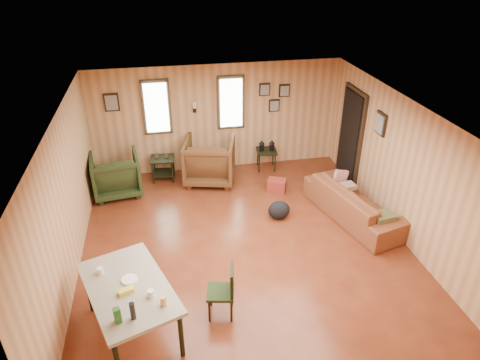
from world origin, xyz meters
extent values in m
cube|color=brown|center=(0.00, 0.00, -0.01)|extent=(5.50, 6.00, 0.02)
cube|color=#997C5B|center=(0.00, 0.00, 2.41)|extent=(5.50, 6.00, 0.02)
cube|color=tan|center=(0.00, 3.01, 1.20)|extent=(5.50, 0.02, 2.40)
cube|color=tan|center=(0.00, -3.01, 1.20)|extent=(5.50, 0.02, 2.40)
cube|color=tan|center=(-2.76, 0.00, 1.20)|extent=(0.02, 6.00, 2.40)
cube|color=tan|center=(2.76, 0.00, 1.20)|extent=(0.02, 6.00, 2.40)
cube|color=black|center=(-1.30, 2.97, 1.55)|extent=(0.60, 0.05, 1.20)
cube|color=#E0F2D1|center=(-1.30, 2.93, 1.55)|extent=(0.48, 0.04, 1.06)
cube|color=black|center=(0.30, 2.97, 1.55)|extent=(0.60, 0.05, 1.20)
cube|color=#E0F2D1|center=(0.30, 2.93, 1.55)|extent=(0.48, 0.04, 1.06)
cube|color=black|center=(-0.50, 2.95, 1.45)|extent=(0.07, 0.05, 0.12)
cylinder|color=silver|center=(-0.50, 2.89, 1.58)|extent=(0.07, 0.07, 0.14)
cube|color=black|center=(2.72, 1.95, 1.00)|extent=(0.06, 1.00, 2.05)
cube|color=black|center=(2.68, 1.95, 1.00)|extent=(0.04, 0.82, 1.90)
cube|color=black|center=(1.05, 2.97, 1.80)|extent=(0.24, 0.04, 0.28)
cube|color=#9E998C|center=(1.05, 2.94, 1.80)|extent=(0.19, 0.02, 0.22)
cube|color=black|center=(1.50, 2.97, 1.75)|extent=(0.24, 0.04, 0.28)
cube|color=#9E998C|center=(1.50, 2.94, 1.75)|extent=(0.19, 0.02, 0.22)
cube|color=black|center=(1.28, 2.97, 1.42)|extent=(0.24, 0.04, 0.28)
cube|color=#9E998C|center=(1.28, 2.94, 1.42)|extent=(0.19, 0.02, 0.22)
cube|color=black|center=(-2.20, 2.97, 1.72)|extent=(0.30, 0.04, 0.38)
cube|color=#9E998C|center=(-2.20, 2.94, 1.72)|extent=(0.24, 0.02, 0.31)
cube|color=black|center=(2.72, 0.85, 1.70)|extent=(0.04, 0.34, 0.42)
cube|color=#9E998C|center=(2.69, 0.85, 1.70)|extent=(0.02, 0.27, 0.34)
imported|color=brown|center=(2.20, 0.40, 0.43)|extent=(1.17, 2.29, 0.86)
imported|color=#533219|center=(-0.28, 2.37, 0.53)|extent=(1.24, 1.19, 1.07)
imported|color=#243016|center=(-2.25, 2.21, 0.48)|extent=(1.04, 0.99, 0.97)
cube|color=black|center=(-1.28, 2.62, 0.50)|extent=(0.55, 0.51, 0.04)
cube|color=black|center=(-1.28, 2.62, 0.16)|extent=(0.50, 0.46, 0.03)
cylinder|color=black|center=(-1.51, 2.46, 0.25)|extent=(0.04, 0.04, 0.49)
cylinder|color=black|center=(-1.09, 2.42, 0.25)|extent=(0.04, 0.04, 0.49)
cylinder|color=black|center=(-1.47, 2.82, 0.25)|extent=(0.04, 0.04, 0.49)
cylinder|color=black|center=(-1.06, 2.78, 0.25)|extent=(0.04, 0.04, 0.49)
cube|color=#3C3128|center=(-1.39, 2.63, 0.58)|extent=(0.09, 0.03, 0.12)
cube|color=#3C3128|center=(-1.19, 2.61, 0.58)|extent=(0.08, 0.03, 0.11)
cube|color=black|center=(1.07, 2.69, 0.45)|extent=(0.51, 0.51, 0.04)
cylinder|color=black|center=(0.86, 2.53, 0.22)|extent=(0.04, 0.04, 0.45)
cylinder|color=black|center=(1.22, 2.48, 0.22)|extent=(0.04, 0.04, 0.45)
cylinder|color=black|center=(0.91, 2.89, 0.22)|extent=(0.04, 0.04, 0.45)
cylinder|color=black|center=(1.27, 2.84, 0.22)|extent=(0.04, 0.04, 0.45)
cube|color=black|center=(0.95, 2.70, 0.55)|extent=(0.11, 0.11, 0.16)
cone|color=black|center=(0.95, 2.70, 0.67)|extent=(0.15, 0.15, 0.09)
cube|color=black|center=(1.18, 2.67, 0.55)|extent=(0.11, 0.11, 0.16)
cone|color=black|center=(1.18, 2.67, 0.67)|extent=(0.15, 0.15, 0.09)
cube|color=maroon|center=(1.03, 1.64, 0.13)|extent=(0.45, 0.40, 0.27)
ellipsoid|color=black|center=(0.80, 0.65, 0.18)|extent=(0.50, 0.44, 0.36)
cube|color=brown|center=(2.37, -0.35, 0.48)|extent=(0.41, 0.35, 0.12)
cube|color=red|center=(2.14, 1.01, 0.56)|extent=(0.33, 0.13, 0.33)
cube|color=gray|center=(2.19, 0.79, 0.47)|extent=(0.34, 0.28, 0.09)
cube|color=#9D9784|center=(-1.84, -1.61, 0.77)|extent=(1.41, 1.79, 0.05)
cylinder|color=black|center=(-1.23, -2.11, 0.38)|extent=(0.08, 0.08, 0.75)
cylinder|color=black|center=(-2.44, -1.10, 0.38)|extent=(0.08, 0.08, 0.75)
cylinder|color=black|center=(-1.69, -0.83, 0.38)|extent=(0.08, 0.08, 0.75)
cylinder|color=white|center=(-1.55, -1.84, 0.85)|extent=(0.11, 0.11, 0.09)
cylinder|color=white|center=(-2.19, -1.29, 0.85)|extent=(0.11, 0.11, 0.09)
cube|color=#246527|center=(-1.92, -2.17, 0.90)|extent=(0.09, 0.09, 0.20)
cylinder|color=black|center=(-1.75, -2.15, 0.92)|extent=(0.08, 0.08, 0.23)
cylinder|color=#D5B954|center=(-1.41, -2.01, 0.86)|extent=(0.10, 0.10, 0.13)
cylinder|color=white|center=(-1.82, -1.49, 0.81)|extent=(0.27, 0.27, 0.02)
cube|color=yellow|center=(-1.85, -1.72, 0.83)|extent=(0.21, 0.14, 0.06)
cube|color=#243016|center=(-0.65, -1.51, 0.40)|extent=(0.44, 0.44, 0.04)
cube|color=black|center=(-0.49, -1.54, 0.62)|extent=(0.11, 0.35, 0.41)
cylinder|color=black|center=(-0.83, -1.63, 0.19)|extent=(0.04, 0.04, 0.39)
cylinder|color=black|center=(-0.53, -1.69, 0.19)|extent=(0.04, 0.04, 0.39)
cylinder|color=black|center=(-0.77, -1.34, 0.19)|extent=(0.04, 0.04, 0.39)
cylinder|color=black|center=(-0.47, -1.40, 0.19)|extent=(0.04, 0.04, 0.39)
camera|label=1|loc=(-1.23, -5.87, 4.59)|focal=32.00mm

